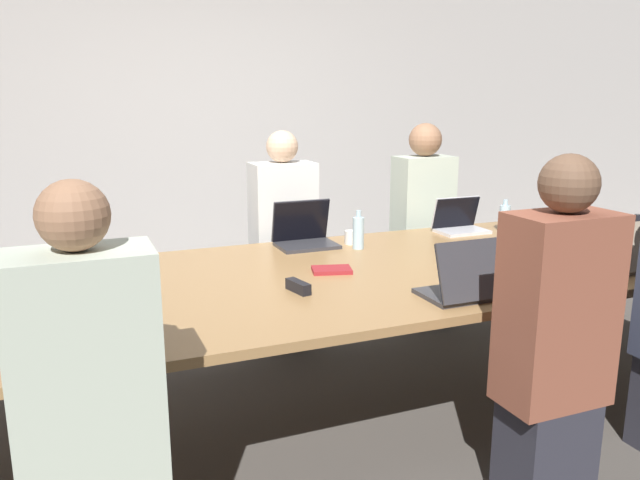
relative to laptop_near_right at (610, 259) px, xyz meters
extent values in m
plane|color=#4C4742|center=(-1.34, 0.52, -0.80)|extent=(24.00, 24.00, 0.00)
cube|color=#BCB7B2|center=(-1.34, 2.98, 0.60)|extent=(12.00, 0.06, 2.80)
cube|color=#9E7547|center=(-1.34, 0.52, -0.09)|extent=(4.52, 1.53, 0.04)
cylinder|color=#4C4C51|center=(0.73, 1.10, -0.45)|extent=(0.08, 0.08, 0.68)
cube|color=gray|center=(0.00, 0.04, -0.06)|extent=(0.35, 0.24, 0.02)
cube|color=gray|center=(0.00, -0.05, 0.06)|extent=(0.36, 0.09, 0.23)
cube|color=silver|center=(0.00, -0.04, 0.06)|extent=(0.35, 0.09, 0.23)
cylinder|color=black|center=(0.30, 0.12, 0.03)|extent=(0.08, 0.08, 0.21)
cylinder|color=black|center=(0.30, 0.12, 0.16)|extent=(0.03, 0.03, 0.05)
cube|color=#333338|center=(-2.38, -0.04, -0.06)|extent=(0.35, 0.21, 0.02)
cube|color=#333338|center=(-2.38, -0.13, 0.05)|extent=(0.36, 0.05, 0.21)
cube|color=#0F1933|center=(-2.38, -0.12, 0.05)|extent=(0.35, 0.05, 0.20)
cube|color=beige|center=(-2.44, -0.46, 0.02)|extent=(0.40, 0.24, 0.72)
sphere|color=#9E7051|center=(-2.44, -0.46, 0.47)|extent=(0.19, 0.19, 0.19)
cylinder|color=black|center=(-2.64, 0.09, 0.02)|extent=(0.07, 0.07, 0.18)
cylinder|color=black|center=(-2.64, 0.09, 0.13)|extent=(0.03, 0.03, 0.04)
cube|color=silver|center=(-0.12, 1.07, -0.06)|extent=(0.32, 0.20, 0.02)
cube|color=silver|center=(-0.12, 1.15, 0.05)|extent=(0.32, 0.06, 0.20)
cube|color=black|center=(-0.12, 1.14, 0.05)|extent=(0.32, 0.06, 0.20)
cube|color=#2D2D38|center=(-0.13, 1.54, -0.57)|extent=(0.32, 0.24, 0.45)
cube|color=beige|center=(-0.13, 1.54, 0.02)|extent=(0.40, 0.24, 0.72)
sphere|color=#9E7051|center=(-0.13, 1.54, 0.49)|extent=(0.23, 0.23, 0.23)
cylinder|color=#ADD1E0|center=(0.16, 1.00, 0.01)|extent=(0.07, 0.07, 0.17)
cylinder|color=#ADD1E0|center=(0.16, 1.00, 0.12)|extent=(0.03, 0.03, 0.04)
cube|color=#333338|center=(-0.90, -0.02, -0.06)|extent=(0.33, 0.25, 0.02)
cube|color=#333338|center=(-0.90, -0.12, 0.07)|extent=(0.34, 0.09, 0.25)
cube|color=#0F1933|center=(-0.90, -0.11, 0.07)|extent=(0.33, 0.09, 0.24)
cube|color=#2D2D38|center=(-0.82, -0.53, -0.57)|extent=(0.32, 0.24, 0.45)
cube|color=brown|center=(-0.82, -0.53, 0.02)|extent=(0.40, 0.24, 0.72)
sphere|color=brown|center=(-0.82, -0.53, 0.48)|extent=(0.21, 0.21, 0.21)
cylinder|color=brown|center=(-0.62, -0.02, -0.03)|extent=(0.08, 0.08, 0.09)
cube|color=#333338|center=(-1.18, 1.08, -0.06)|extent=(0.34, 0.25, 0.02)
cube|color=#333338|center=(-1.18, 1.19, 0.07)|extent=(0.35, 0.07, 0.25)
cube|color=black|center=(-1.18, 1.17, 0.07)|extent=(0.34, 0.07, 0.24)
cube|color=#2D2D38|center=(-1.18, 1.51, -0.57)|extent=(0.32, 0.24, 0.45)
cube|color=silver|center=(-1.18, 1.51, 0.02)|extent=(0.40, 0.24, 0.72)
sphere|color=beige|center=(-1.18, 1.51, 0.48)|extent=(0.20, 0.20, 0.20)
cylinder|color=white|center=(-0.91, 1.06, -0.03)|extent=(0.07, 0.07, 0.08)
cylinder|color=#ADD1E0|center=(-0.92, 0.94, 0.02)|extent=(0.07, 0.07, 0.18)
cylinder|color=#ADD1E0|center=(-0.92, 0.94, 0.13)|extent=(0.03, 0.03, 0.04)
cube|color=black|center=(-1.53, 0.30, -0.05)|extent=(0.07, 0.16, 0.05)
cube|color=maroon|center=(-1.26, 0.55, -0.06)|extent=(0.22, 0.18, 0.02)
camera|label=1|loc=(-2.45, -2.20, 0.78)|focal=35.00mm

